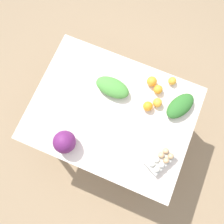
{
  "coord_description": "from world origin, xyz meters",
  "views": [
    {
      "loc": [
        0.15,
        -0.36,
        2.48
      ],
      "look_at": [
        0.0,
        0.0,
        0.78
      ],
      "focal_mm": 35.0,
      "sensor_mm": 36.0,
      "label": 1
    }
  ],
  "objects": [
    {
      "name": "cabbage_purple",
      "position": [
        -0.23,
        -0.36,
        0.84
      ],
      "size": [
        0.17,
        0.17,
        0.17
      ],
      "primitive_type": "sphere",
      "color": "#601E5B",
      "rests_on": "dining_table"
    },
    {
      "name": "ground_plane",
      "position": [
        0.0,
        0.0,
        0.0
      ],
      "size": [
        8.0,
        8.0,
        0.0
      ],
      "primitive_type": "plane",
      "color": "#937A5B"
    },
    {
      "name": "greens_bunch_dandelion",
      "position": [
        -0.07,
        0.18,
        0.8
      ],
      "size": [
        0.3,
        0.17,
        0.1
      ],
      "primitive_type": "ellipsoid",
      "rotation": [
        0.0,
        0.0,
        3.08
      ],
      "color": "#4C933D",
      "rests_on": "dining_table"
    },
    {
      "name": "greens_bunch_kale",
      "position": [
        0.48,
        0.25,
        0.8
      ],
      "size": [
        0.25,
        0.3,
        0.09
      ],
      "primitive_type": "ellipsoid",
      "rotation": [
        0.0,
        0.0,
        1.1
      ],
      "color": "#2D6B28",
      "rests_on": "dining_table"
    },
    {
      "name": "orange_3",
      "position": [
        0.31,
        0.21,
        0.79
      ],
      "size": [
        0.07,
        0.07,
        0.07
      ],
      "primitive_type": "sphere",
      "color": "#F9A833",
      "rests_on": "dining_table"
    },
    {
      "name": "orange_2",
      "position": [
        0.36,
        0.43,
        0.79
      ],
      "size": [
        0.07,
        0.07,
        0.07
      ],
      "primitive_type": "sphere",
      "color": "#F9A833",
      "rests_on": "dining_table"
    },
    {
      "name": "orange_4",
      "position": [
        0.25,
        0.15,
        0.79
      ],
      "size": [
        0.08,
        0.08,
        0.08
      ],
      "primitive_type": "sphere",
      "color": "orange",
      "rests_on": "dining_table"
    },
    {
      "name": "dining_table",
      "position": [
        0.0,
        0.0,
        0.66
      ],
      "size": [
        1.31,
        0.99,
        0.76
      ],
      "color": "silver",
      "rests_on": "ground_plane"
    },
    {
      "name": "orange_1",
      "position": [
        0.2,
        0.36,
        0.8
      ],
      "size": [
        0.08,
        0.08,
        0.08
      ],
      "primitive_type": "sphere",
      "color": "orange",
      "rests_on": "dining_table"
    },
    {
      "name": "orange_0",
      "position": [
        0.27,
        0.31,
        0.79
      ],
      "size": [
        0.07,
        0.07,
        0.07
      ],
      "primitive_type": "sphere",
      "color": "orange",
      "rests_on": "dining_table"
    },
    {
      "name": "egg_carton",
      "position": [
        0.48,
        -0.21,
        0.8
      ],
      "size": [
        0.2,
        0.25,
        0.09
      ],
      "rotation": [
        0.0,
        0.0,
        1.11
      ],
      "color": "#A8A8A3",
      "rests_on": "dining_table"
    }
  ]
}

